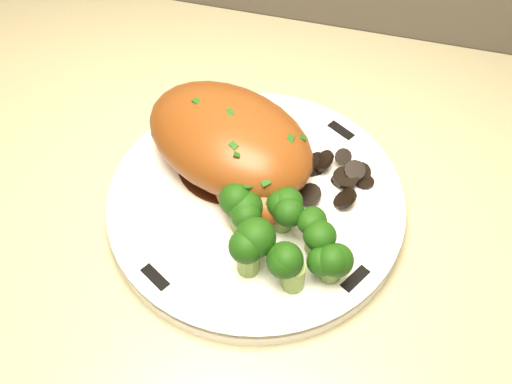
% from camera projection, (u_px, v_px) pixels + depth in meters
% --- Properties ---
extents(counter, '(1.86, 0.64, 0.92)m').
position_uv_depth(counter, '(96.00, 333.00, 0.98)').
color(counter, brown).
rests_on(counter, ground).
extents(plate, '(0.36, 0.36, 0.02)m').
position_uv_depth(plate, '(256.00, 204.00, 0.62)').
color(plate, white).
rests_on(plate, counter).
extents(rim_accent_0, '(0.03, 0.02, 0.00)m').
position_uv_depth(rim_accent_0, '(341.00, 131.00, 0.66)').
color(rim_accent_0, black).
rests_on(rim_accent_0, plate).
extents(rim_accent_1, '(0.02, 0.03, 0.00)m').
position_uv_depth(rim_accent_1, '(173.00, 130.00, 0.67)').
color(rim_accent_1, black).
rests_on(rim_accent_1, plate).
extents(rim_accent_2, '(0.03, 0.02, 0.00)m').
position_uv_depth(rim_accent_2, '(155.00, 277.00, 0.56)').
color(rim_accent_2, black).
rests_on(rim_accent_2, plate).
extents(rim_accent_3, '(0.02, 0.03, 0.00)m').
position_uv_depth(rim_accent_3, '(355.00, 279.00, 0.56)').
color(rim_accent_3, black).
rests_on(rim_accent_3, plate).
extents(gravy_pool, '(0.11, 0.11, 0.00)m').
position_uv_depth(gravy_pool, '(231.00, 162.00, 0.64)').
color(gravy_pool, '#321509').
rests_on(gravy_pool, plate).
extents(chicken_breast, '(0.21, 0.18, 0.07)m').
position_uv_depth(chicken_breast, '(232.00, 145.00, 0.61)').
color(chicken_breast, brown).
rests_on(chicken_breast, plate).
extents(mushroom_pile, '(0.09, 0.07, 0.02)m').
position_uv_depth(mushroom_pile, '(317.00, 176.00, 0.62)').
color(mushroom_pile, black).
rests_on(mushroom_pile, plate).
extents(broccoli_florets, '(0.12, 0.09, 0.05)m').
position_uv_depth(broccoli_florets, '(286.00, 239.00, 0.55)').
color(broccoli_florets, olive).
rests_on(broccoli_florets, plate).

